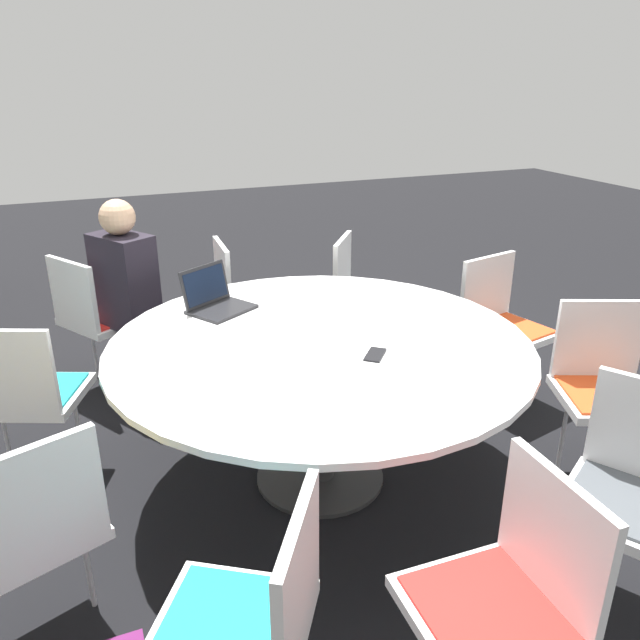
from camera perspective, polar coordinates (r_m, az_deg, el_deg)
ground_plane at (r=3.20m, az=-0.00°, el=-14.18°), size 16.00×16.00×0.00m
conference_table at (r=2.86m, az=-0.00°, el=-3.63°), size 1.91×1.91×0.74m
chair_0 at (r=4.01m, az=-19.86°, el=0.76°), size 0.59×0.59×0.87m
chair_1 at (r=3.17m, az=-25.30°, el=-5.71°), size 0.56×0.57×0.87m
chair_2 at (r=2.31m, az=-25.14°, el=-16.55°), size 0.55×0.56×0.87m
chair_3 at (r=1.85m, az=-6.22°, el=-25.47°), size 0.60×0.59×0.87m
chair_4 at (r=1.98m, az=16.94°, el=-22.52°), size 0.45×0.43×0.87m
chair_5 at (r=2.54m, az=26.94°, el=-13.16°), size 0.59×0.59×0.87m
chair_6 at (r=3.26m, az=24.57°, el=-4.87°), size 0.56×0.57×0.87m
chair_7 at (r=3.82m, az=16.23°, el=0.19°), size 0.51×0.52×0.87m
chair_8 at (r=4.14m, az=3.75°, el=2.75°), size 0.60×0.60×0.87m
chair_9 at (r=4.10m, az=-7.03°, el=2.42°), size 0.46×0.44×0.87m
person_0 at (r=3.80m, az=-17.16°, el=3.04°), size 0.42×0.37×1.22m
laptop at (r=3.22m, az=-9.59°, el=1.87°), size 0.37×0.39×0.21m
cell_phone at (r=2.69m, az=5.06°, el=-3.17°), size 0.15×0.14×0.01m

